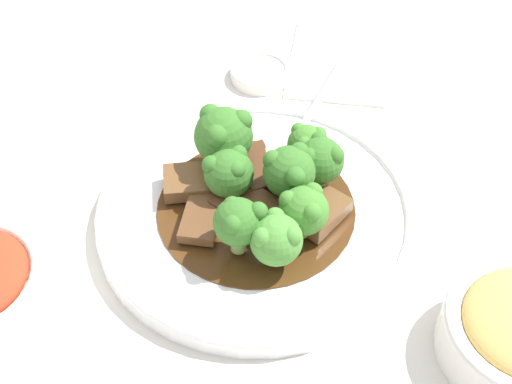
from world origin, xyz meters
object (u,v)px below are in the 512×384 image
Objects in this scene: broccoli_floret_7 at (229,172)px; broccoli_floret_6 at (243,223)px; beef_strip_3 at (323,211)px; beef_strip_4 at (203,213)px; serving_spoon at (293,140)px; sauce_dish at (260,72)px; broccoli_floret_2 at (276,239)px; main_plate at (256,212)px; broccoli_floret_0 at (307,143)px; broccoli_floret_3 at (224,135)px; broccoli_floret_4 at (304,210)px; beef_strip_0 at (199,181)px; broccoli_floret_1 at (289,171)px; beef_strip_1 at (257,169)px; broccoli_floret_5 at (320,160)px; beef_strip_2 at (256,210)px.

broccoli_floret_6 is at bearing 28.29° from broccoli_floret_7.
beef_strip_3 is 0.09m from beef_strip_4.
serving_spoon is 3.49× the size of sauce_dish.
beef_strip_4 is 0.07m from broccoli_floret_2.
main_plate is 0.07m from broccoli_floret_0.
broccoli_floret_6 reaches higher than sauce_dish.
beef_strip_4 is 0.21m from sauce_dish.
broccoli_floret_2 is (0.05, 0.03, 0.03)m from main_plate.
broccoli_floret_4 is (0.05, 0.08, -0.01)m from broccoli_floret_3.
main_plate is at bearing 82.35° from beef_strip_0.
broccoli_floret_1 is 0.04m from broccoli_floret_4.
beef_strip_4 is at bearing -56.66° from main_plate.
broccoli_floret_2 is 0.13m from serving_spoon.
broccoli_floret_3 is (-0.03, -0.04, 0.04)m from main_plate.
broccoli_floret_3 is at bearing 155.29° from beef_strip_0.
broccoli_floret_5 reaches higher than beef_strip_1.
broccoli_floret_4 is 0.10m from serving_spoon.
broccoli_floret_1 reaches higher than broccoli_floret_7.
beef_strip_3 is at bearing 18.29° from broccoli_floret_5.
main_plate is 0.05m from beef_strip_0.
serving_spoon is at bearing -168.93° from broccoli_floret_1.
main_plate is 4.44× the size of broccoli_floret_3.
beef_strip_1 is 0.07m from beef_strip_3.
broccoli_floret_2 reaches higher than sauce_dish.
sauce_dish is at bearing -156.83° from broccoli_floret_1.
beef_strip_3 is 0.08m from broccoli_floret_7.
beef_strip_1 is at bearing -165.33° from main_plate.
main_plate is at bearing -46.90° from broccoli_floret_5.
broccoli_floret_7 is at bearing 157.20° from beef_strip_4.
beef_strip_1 is 0.29× the size of serving_spoon.
broccoli_floret_3 is (-0.05, -0.04, 0.03)m from beef_strip_2.
beef_strip_3 is at bearing 104.19° from beef_strip_2.
beef_strip_4 is (0.01, -0.04, -0.00)m from beef_strip_2.
broccoli_floret_0 is (-0.07, 0.02, 0.02)m from beef_strip_2.
beef_strip_2 is (0.01, 0.00, 0.01)m from main_plate.
broccoli_floret_7 is (-0.02, -0.03, 0.02)m from beef_strip_2.
broccoli_floret_7 reaches higher than beef_strip_4.
broccoli_floret_2 is (0.08, 0.04, 0.02)m from beef_strip_1.
broccoli_floret_1 is at bearing 58.90° from beef_strip_1.
beef_strip_0 is at bearing -97.65° from main_plate.
broccoli_floret_0 reaches higher than beef_strip_1.
beef_strip_3 is 1.20× the size of broccoli_floret_5.
broccoli_floret_3 is at bearing -109.33° from beef_strip_3.
broccoli_floret_0 is 0.07m from broccoli_floret_3.
beef_strip_2 is 1.59× the size of broccoli_floret_5.
broccoli_floret_2 is 0.72× the size of sauce_dish.
broccoli_floret_1 is 1.16× the size of broccoli_floret_2.
sauce_dish is (-0.18, 0.00, -0.02)m from beef_strip_0.
beef_strip_1 is 0.05m from serving_spoon.
main_plate is 0.04m from beef_strip_1.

